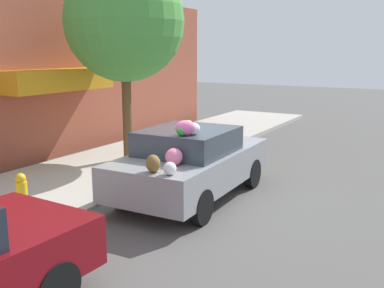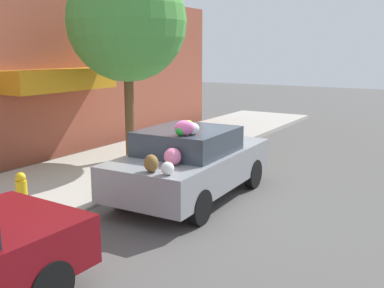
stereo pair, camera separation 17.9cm
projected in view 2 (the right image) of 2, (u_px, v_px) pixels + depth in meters
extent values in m
plane|color=#565451|center=(185.00, 196.00, 9.22)|extent=(60.00, 60.00, 0.00)
cube|color=#B2ADA3|center=(88.00, 174.00, 10.58)|extent=(24.00, 3.20, 0.14)
cube|color=#9E4C38|center=(18.00, 76.00, 11.27)|extent=(18.00, 0.30, 4.57)
cube|color=orange|center=(61.00, 80.00, 11.72)|extent=(3.28, 0.90, 0.55)
cylinder|color=brown|center=(130.00, 112.00, 11.57)|extent=(0.24, 0.24, 2.45)
sphere|color=#47933D|center=(127.00, 22.00, 11.11)|extent=(2.98, 2.98, 2.98)
cylinder|color=gold|center=(22.00, 196.00, 7.92)|extent=(0.20, 0.20, 0.55)
sphere|color=gold|center=(20.00, 177.00, 7.85)|extent=(0.18, 0.18, 0.18)
cube|color=gray|center=(192.00, 167.00, 9.00)|extent=(3.96, 1.93, 0.65)
cube|color=#333D47|center=(188.00, 141.00, 8.75)|extent=(1.81, 1.65, 0.47)
cylinder|color=black|center=(186.00, 164.00, 10.50)|extent=(0.63, 0.20, 0.62)
cylinder|color=black|center=(253.00, 174.00, 9.70)|extent=(0.63, 0.20, 0.62)
cylinder|color=black|center=(122.00, 192.00, 8.44)|extent=(0.63, 0.20, 0.62)
cylinder|color=black|center=(200.00, 207.00, 7.63)|extent=(0.63, 0.20, 0.62)
sphere|color=pink|center=(173.00, 157.00, 7.78)|extent=(0.32, 0.32, 0.31)
sphere|color=pink|center=(217.00, 139.00, 9.51)|extent=(0.24, 0.24, 0.22)
ellipsoid|color=yellow|center=(189.00, 124.00, 8.75)|extent=(0.26, 0.24, 0.16)
sphere|color=white|center=(168.00, 168.00, 7.18)|extent=(0.30, 0.30, 0.21)
ellipsoid|color=brown|center=(151.00, 163.00, 7.35)|extent=(0.35, 0.36, 0.29)
sphere|color=green|center=(180.00, 131.00, 7.99)|extent=(0.26, 0.26, 0.19)
ellipsoid|color=white|center=(192.00, 129.00, 8.09)|extent=(0.35, 0.34, 0.22)
ellipsoid|color=white|center=(152.00, 168.00, 7.38)|extent=(0.29, 0.29, 0.14)
ellipsoid|color=pink|center=(184.00, 128.00, 8.01)|extent=(0.39, 0.43, 0.28)
sphere|color=brown|center=(213.00, 133.00, 10.11)|extent=(0.33, 0.33, 0.26)
sphere|color=brown|center=(228.00, 138.00, 9.44)|extent=(0.41, 0.41, 0.30)
ellipsoid|color=olive|center=(204.00, 138.00, 9.94)|extent=(0.26, 0.29, 0.14)
cylinder|color=black|center=(49.00, 286.00, 5.06)|extent=(0.63, 0.20, 0.62)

